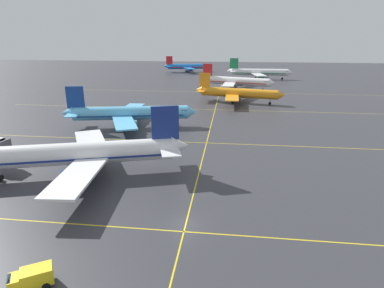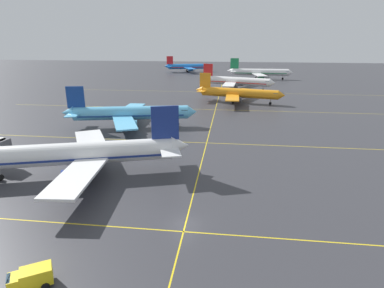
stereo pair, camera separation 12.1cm
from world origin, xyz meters
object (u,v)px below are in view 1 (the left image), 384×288
Objects in this scene: airliner_third_row at (238,93)px; airliner_far_left_stand at (235,81)px; airliner_front_gate at (82,154)px; airliner_second_row at (129,113)px; service_truck_red_van at (31,278)px; airliner_distant_taxiway at (188,67)px; airliner_far_right_stand at (259,72)px.

airliner_third_row is 32.82m from airliner_far_left_stand.
airliner_front_gate reaches higher than airliner_second_row.
airliner_far_left_stand is at bearing 67.77° from airliner_second_row.
service_truck_red_van is (7.05, -27.31, -3.04)m from airliner_front_gate.
airliner_distant_taxiway is 211.99m from service_truck_red_van.
airliner_second_row is 49.92m from airliner_third_row.
airliner_distant_taxiway is at bearing 91.64° from airliner_front_gate.
airliner_far_right_stand is (14.09, 41.50, 0.15)m from airliner_far_left_stand.
airliner_far_right_stand reaches higher than airliner_second_row.
airliner_front_gate is at bearing -87.09° from airliner_second_row.
airliner_second_row is 78.24m from airliner_far_left_stand.
airliner_far_left_stand is 8.23× the size of service_truck_red_van.
service_truck_red_van is (12.33, -211.62, -2.61)m from airliner_distant_taxiway.
airliner_far_right_stand is at bearing 71.24° from airliner_far_left_stand.
airliner_second_row is 61.42m from service_truck_red_van.
airliner_second_row is 8.30× the size of service_truck_red_van.
airliner_far_left_stand is (27.90, 105.84, -0.25)m from airliner_front_gate.
airliner_third_row is 0.98× the size of airliner_distant_taxiway.
airliner_far_left_stand reaches higher than airliner_third_row.
airliner_distant_taxiway is (-5.28, 184.30, -0.43)m from airliner_front_gate.
airliner_front_gate is 1.13× the size of airliner_third_row.
service_truck_red_van is at bearing -101.31° from airliner_far_right_stand.
airliner_front_gate is 33.46m from airliner_second_row.
airliner_far_left_stand reaches higher than service_truck_red_van.
airliner_second_row is 1.07× the size of airliner_third_row.
airliner_third_row reaches higher than service_truck_red_van.
airliner_third_row is 102.68m from service_truck_red_van.
airliner_second_row is at bearing -127.48° from airliner_third_row.
airliner_second_row is (-1.70, 33.42, -0.27)m from airliner_front_gate.
airliner_far_left_stand is at bearing 81.10° from service_truck_red_van.
airliner_far_right_stand reaches higher than airliner_far_left_stand.
airliner_second_row is 0.96× the size of airliner_far_right_stand.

